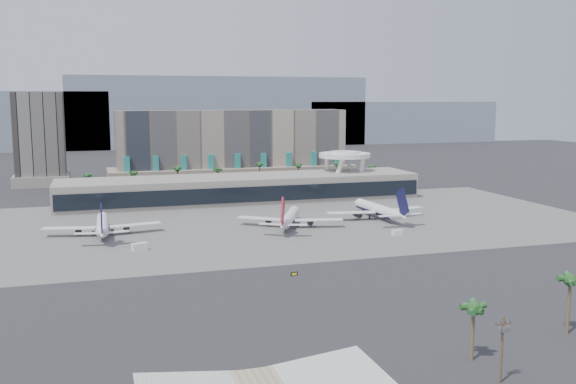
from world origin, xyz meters
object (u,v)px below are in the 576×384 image
object	(u,v)px
utility_pole	(502,343)
taxiway_sign	(294,274)
airliner_centre	(289,218)
airliner_right	(378,210)
airliner_left	(102,225)
service_vehicle_a	(140,247)
service_vehicle_b	(397,233)

from	to	relation	value
utility_pole	taxiway_sign	xyz separation A→B (m)	(-13.59, 74.78, -6.64)
airliner_centre	airliner_right	distance (m)	39.96
airliner_left	airliner_right	world-z (taller)	airliner_right
airliner_centre	taxiway_sign	size ratio (longest dim) A/B	17.76
utility_pole	service_vehicle_a	bearing A→B (deg)	113.93
service_vehicle_a	service_vehicle_b	bearing A→B (deg)	-19.79
airliner_right	service_vehicle_b	size ratio (longest dim) A/B	11.51
airliner_centre	taxiway_sign	xyz separation A→B (m)	(-18.59, -64.51, -3.16)
airliner_centre	airliner_right	bearing A→B (deg)	32.80
service_vehicle_a	service_vehicle_b	world-z (taller)	service_vehicle_a
airliner_left	service_vehicle_b	distance (m)	105.61
utility_pole	taxiway_sign	size ratio (longest dim) A/B	5.46
utility_pole	airliner_centre	size ratio (longest dim) A/B	0.31
airliner_right	service_vehicle_a	distance (m)	100.59
airliner_right	service_vehicle_a	size ratio (longest dim) A/B	9.03
airliner_centre	service_vehicle_a	size ratio (longest dim) A/B	7.87
airliner_centre	airliner_left	bearing A→B (deg)	-160.15
airliner_right	taxiway_sign	world-z (taller)	airliner_right
service_vehicle_b	airliner_right	bearing A→B (deg)	70.39
airliner_centre	airliner_right	world-z (taller)	airliner_right
airliner_centre	service_vehicle_b	world-z (taller)	airliner_centre
airliner_right	service_vehicle_b	world-z (taller)	airliner_right
airliner_right	taxiway_sign	size ratio (longest dim) A/B	20.37
utility_pole	airliner_centre	distance (m)	139.42
airliner_centre	airliner_right	size ratio (longest dim) A/B	0.87
service_vehicle_a	service_vehicle_b	size ratio (longest dim) A/B	1.27
airliner_centre	service_vehicle_b	xyz separation A→B (m)	(32.77, -25.19, -2.66)
airliner_right	taxiway_sign	xyz separation A→B (m)	(-58.16, -70.11, -3.40)
airliner_left	taxiway_sign	world-z (taller)	airliner_left
airliner_centre	service_vehicle_b	bearing A→B (deg)	-12.79
airliner_centre	service_vehicle_a	world-z (taller)	airliner_centre
airliner_left	taxiway_sign	xyz separation A→B (m)	(49.54, -70.36, -3.25)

